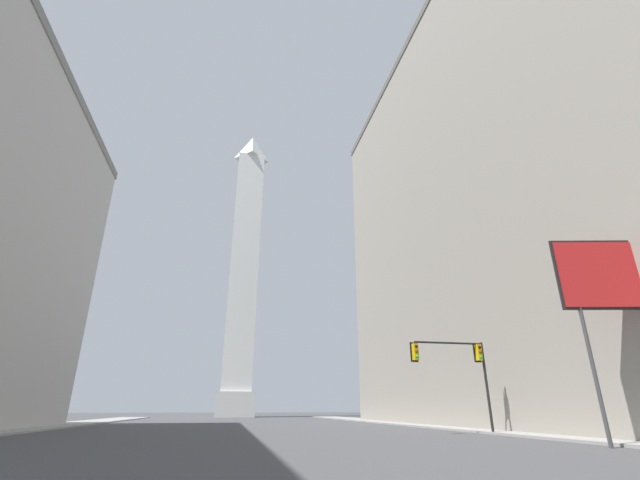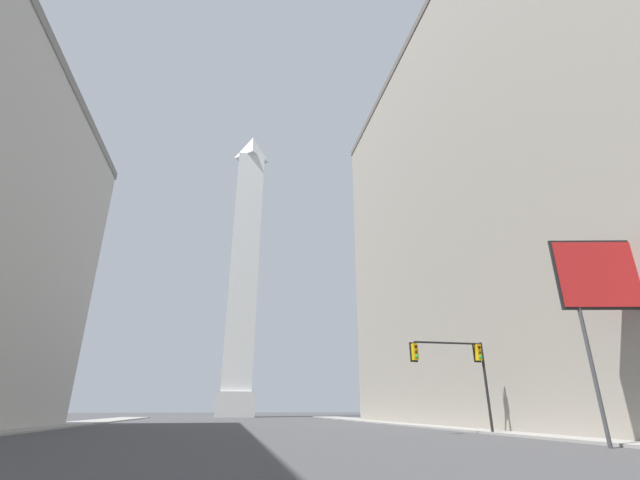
{
  "view_description": "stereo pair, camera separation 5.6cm",
  "coord_description": "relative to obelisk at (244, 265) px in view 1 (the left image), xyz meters",
  "views": [
    {
      "loc": [
        -2.03,
        -1.11,
        1.59
      ],
      "look_at": [
        13.96,
        75.4,
        32.47
      ],
      "focal_mm": 24.0,
      "sensor_mm": 36.0,
      "label": 1
    },
    {
      "loc": [
        -1.97,
        -1.12,
        1.59
      ],
      "look_at": [
        13.96,
        75.4,
        32.47
      ],
      "focal_mm": 24.0,
      "sensor_mm": 36.0,
      "label": 2
    }
  ],
  "objects": [
    {
      "name": "traffic_light_mid_right",
      "position": [
        13.8,
        -65.4,
        -27.26
      ],
      "size": [
        5.59,
        0.53,
        5.98
      ],
      "color": "black",
      "rests_on": "ground_plane"
    },
    {
      "name": "building_right",
      "position": [
        29.34,
        -58.64,
        -8.98
      ],
      "size": [
        24.03,
        59.71,
        45.7
      ],
      "color": "gray",
      "rests_on": "ground_plane"
    },
    {
      "name": "obelisk",
      "position": [
        0.0,
        0.0,
        0.0
      ],
      "size": [
        7.64,
        7.64,
        66.05
      ],
      "color": "silver",
      "rests_on": "ground_plane"
    },
    {
      "name": "billboard_sign",
      "position": [
        15.94,
        -76.51,
        -24.37
      ],
      "size": [
        4.75,
        1.23,
        9.55
      ],
      "color": "#3F3F42",
      "rests_on": "ground_plane"
    },
    {
      "name": "sidewalk_right",
      "position": [
        17.76,
        -59.12,
        -31.77
      ],
      "size": [
        5.0,
        110.84,
        0.15
      ],
      "primitive_type": "cube",
      "color": "gray",
      "rests_on": "ground_plane"
    }
  ]
}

